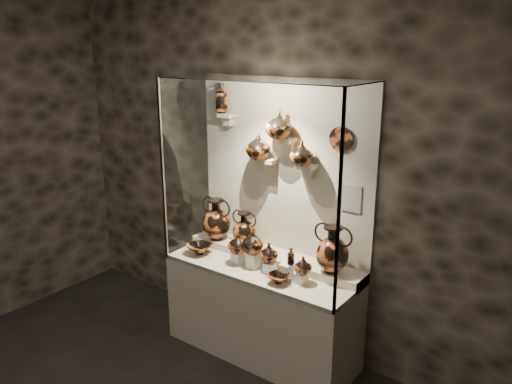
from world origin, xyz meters
TOP-DOWN VIEW (x-y plane):
  - wall_back at (0.00, 2.50)m, footprint 5.00×0.02m
  - plinth at (0.00, 2.18)m, footprint 1.70×0.60m
  - front_tier at (0.00, 2.18)m, footprint 1.68×0.58m
  - rear_tier at (0.00, 2.35)m, footprint 1.70×0.25m
  - back_panel at (0.00, 2.50)m, footprint 1.70×0.03m
  - glass_front at (0.00, 1.88)m, footprint 1.70×0.01m
  - glass_left at (-0.85, 2.18)m, footprint 0.01×0.60m
  - glass_right at (0.85, 2.18)m, footprint 0.01×0.60m
  - glass_top at (0.00, 2.18)m, footprint 1.70×0.60m
  - frame_post_left at (-0.84, 1.89)m, footprint 0.02×0.02m
  - frame_post_right at (0.84, 1.89)m, footprint 0.02×0.02m
  - pedestal_a at (-0.22, 2.13)m, footprint 0.09×0.09m
  - pedestal_b at (-0.05, 2.13)m, footprint 0.09×0.09m
  - pedestal_c at (0.12, 2.13)m, footprint 0.09×0.09m
  - pedestal_d at (0.28, 2.13)m, footprint 0.09×0.09m
  - pedestal_e at (0.42, 2.13)m, footprint 0.09×0.09m
  - bracket_ul at (-0.55, 2.42)m, footprint 0.14×0.12m
  - bracket_ca at (-0.10, 2.42)m, footprint 0.14×0.12m
  - bracket_cb at (0.10, 2.42)m, footprint 0.10×0.12m
  - bracket_cc at (0.28, 2.42)m, footprint 0.14×0.12m
  - amphora_left at (-0.61, 2.31)m, footprint 0.35×0.35m
  - amphora_mid at (-0.31, 2.34)m, footprint 0.30×0.30m
  - amphora_right at (0.59, 2.31)m, footprint 0.37×0.37m
  - jug_a at (-0.20, 2.11)m, footprint 0.19×0.19m
  - jug_b at (-0.07, 2.14)m, footprint 0.24×0.24m
  - jug_c at (0.10, 2.15)m, footprint 0.18×0.18m
  - jug_e at (0.44, 2.13)m, footprint 0.18×0.18m
  - lekythos_small at (0.31, 2.15)m, footprint 0.09×0.09m
  - kylix_left at (-0.61, 2.07)m, footprint 0.35×0.33m
  - kylix_right at (0.28, 2.02)m, footprint 0.28×0.26m
  - lekythos_tall at (-0.60, 2.41)m, footprint 0.14×0.14m
  - ovoid_vase_a at (-0.17, 2.36)m, footprint 0.22×0.22m
  - ovoid_vase_b at (0.03, 2.36)m, footprint 0.26×0.26m
  - ovoid_vase_c at (0.25, 2.37)m, footprint 0.24×0.24m
  - wall_plate at (0.54, 2.47)m, footprint 0.20×0.02m
  - info_placard at (0.65, 2.47)m, footprint 0.17×0.01m

SIDE VIEW (x-z plane):
  - plinth at x=0.00m, z-range 0.00..0.80m
  - front_tier at x=0.00m, z-range 0.80..0.83m
  - rear_tier at x=0.00m, z-range 0.80..0.90m
  - pedestal_e at x=0.42m, z-range 0.83..0.91m
  - kylix_right at x=0.28m, z-range 0.83..0.92m
  - pedestal_c at x=0.12m, z-range 0.83..0.92m
  - pedestal_a at x=-0.22m, z-range 0.83..0.93m
  - kylix_left at x=-0.61m, z-range 0.83..0.94m
  - pedestal_d at x=0.28m, z-range 0.83..0.95m
  - pedestal_b at x=-0.05m, z-range 0.83..0.96m
  - jug_e at x=0.44m, z-range 0.91..1.06m
  - jug_c at x=0.10m, z-range 0.92..1.08m
  - jug_a at x=-0.20m, z-range 0.93..1.11m
  - lekythos_small at x=0.31m, z-range 0.95..1.11m
  - amphora_mid at x=-0.31m, z-range 0.90..1.22m
  - jug_b at x=-0.07m, z-range 0.96..1.16m
  - amphora_right at x=0.59m, z-range 0.90..1.29m
  - amphora_left at x=-0.61m, z-range 0.90..1.29m
  - info_placard at x=0.65m, z-range 1.38..1.60m
  - wall_back at x=0.00m, z-range 0.00..3.20m
  - back_panel at x=0.00m, z-range 0.80..2.40m
  - glass_front at x=0.00m, z-range 0.80..2.40m
  - glass_left at x=-0.85m, z-range 0.80..2.40m
  - glass_right at x=0.85m, z-range 0.80..2.40m
  - frame_post_left at x=-0.84m, z-range 0.80..2.40m
  - frame_post_right at x=0.84m, z-range 0.80..2.40m
  - bracket_ca at x=-0.10m, z-range 1.68..1.72m
  - bracket_cc at x=0.28m, z-range 1.68..1.72m
  - ovoid_vase_c at x=0.25m, z-range 1.72..1.92m
  - ovoid_vase_a at x=-0.17m, z-range 1.72..1.94m
  - bracket_cb at x=0.10m, z-range 1.88..1.92m
  - wall_plate at x=0.54m, z-range 1.85..2.05m
  - ovoid_vase_b at x=0.03m, z-range 1.92..2.14m
  - bracket_ul at x=-0.55m, z-range 2.03..2.07m
  - lekythos_tall at x=-0.60m, z-range 2.07..2.36m
  - glass_top at x=0.00m, z-range 2.39..2.40m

